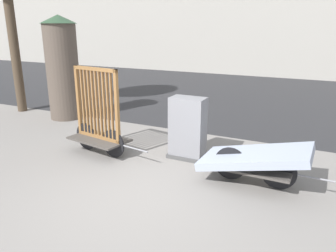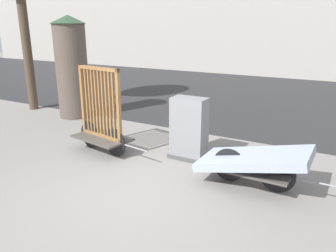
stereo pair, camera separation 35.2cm
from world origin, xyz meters
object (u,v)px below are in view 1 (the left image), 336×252
(bike_cart_with_bedframe, at_px, (98,124))
(advertising_column, at_px, (62,67))
(bike_cart_with_mattress, at_px, (255,159))
(utility_cabinet, at_px, (188,130))

(bike_cart_with_bedframe, relative_size, advertising_column, 0.69)
(bike_cart_with_bedframe, relative_size, bike_cart_with_mattress, 0.90)
(bike_cart_with_bedframe, distance_m, utility_cabinet, 1.91)
(utility_cabinet, distance_m, advertising_column, 4.78)
(bike_cart_with_mattress, bearing_deg, bike_cart_with_bedframe, -179.13)
(bike_cart_with_mattress, distance_m, advertising_column, 6.39)
(bike_cart_with_mattress, xyz_separation_m, advertising_column, (-6.01, 1.90, 1.04))
(bike_cart_with_mattress, height_order, advertising_column, advertising_column)
(bike_cart_with_mattress, distance_m, utility_cabinet, 1.63)
(advertising_column, bearing_deg, utility_cabinet, -16.11)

